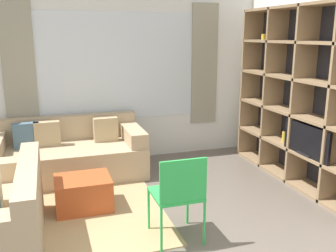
{
  "coord_description": "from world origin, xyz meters",
  "views": [
    {
      "loc": [
        -1.04,
        -2.37,
        1.93
      ],
      "look_at": [
        0.31,
        1.79,
        0.85
      ],
      "focal_mm": 40.0,
      "sensor_mm": 36.0,
      "label": 1
    }
  ],
  "objects_px": {
    "shelving_unit": "(305,98)",
    "ottoman": "(83,193)",
    "couch_main": "(68,155)",
    "folding_chair": "(179,191)"
  },
  "relations": [
    {
      "from": "shelving_unit",
      "to": "ottoman",
      "type": "xyz_separation_m",
      "value": [
        -2.83,
        0.06,
        -0.95
      ]
    },
    {
      "from": "couch_main",
      "to": "shelving_unit",
      "type": "bearing_deg",
      "value": -21.74
    },
    {
      "from": "couch_main",
      "to": "folding_chair",
      "type": "bearing_deg",
      "value": -67.13
    },
    {
      "from": "shelving_unit",
      "to": "couch_main",
      "type": "xyz_separation_m",
      "value": [
        -2.93,
        1.17,
        -0.83
      ]
    },
    {
      "from": "couch_main",
      "to": "folding_chair",
      "type": "relative_size",
      "value": 2.38
    },
    {
      "from": "shelving_unit",
      "to": "ottoman",
      "type": "height_order",
      "value": "shelving_unit"
    },
    {
      "from": "folding_chair",
      "to": "couch_main",
      "type": "bearing_deg",
      "value": -67.13
    },
    {
      "from": "shelving_unit",
      "to": "folding_chair",
      "type": "height_order",
      "value": "shelving_unit"
    },
    {
      "from": "ottoman",
      "to": "shelving_unit",
      "type": "bearing_deg",
      "value": -1.25
    },
    {
      "from": "shelving_unit",
      "to": "folding_chair",
      "type": "relative_size",
      "value": 3.03
    }
  ]
}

